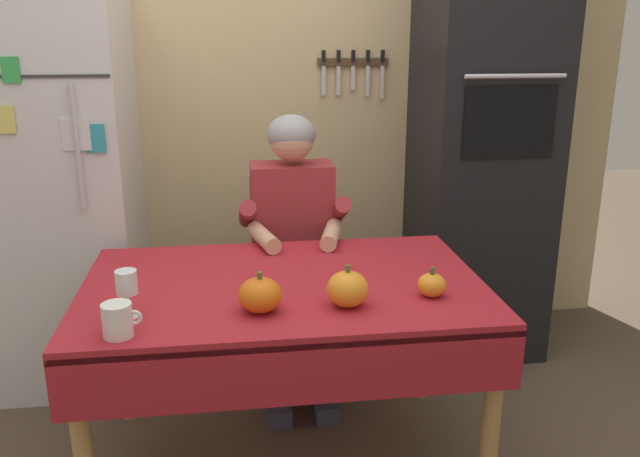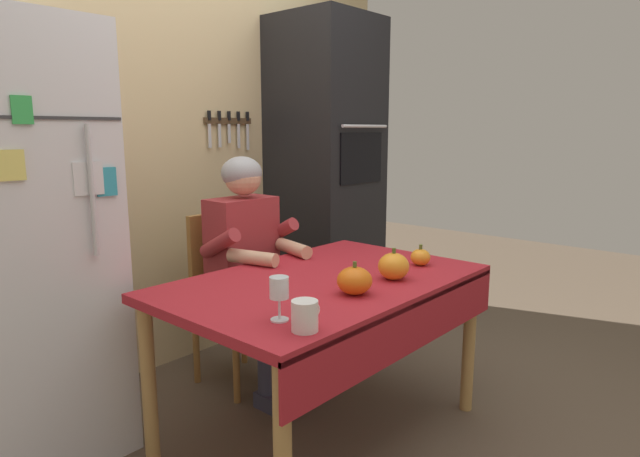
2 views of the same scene
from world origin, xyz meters
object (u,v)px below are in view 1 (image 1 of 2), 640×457
(chair_behind_person, at_px, (291,266))
(wine_glass, at_px, (127,285))
(dining_table, at_px, (284,306))
(coffee_mug, at_px, (118,320))
(pumpkin_small, at_px, (348,289))
(pumpkin_large, at_px, (432,285))
(wall_oven, at_px, (482,145))
(seated_person, at_px, (294,233))
(refrigerator, at_px, (57,189))
(pumpkin_medium, at_px, (260,295))

(chair_behind_person, bearing_deg, wine_glass, -120.37)
(dining_table, xyz_separation_m, chair_behind_person, (0.09, 0.79, -0.14))
(coffee_mug, distance_m, pumpkin_small, 0.70)
(wine_glass, distance_m, pumpkin_large, 0.98)
(pumpkin_small, bearing_deg, pumpkin_large, 8.11)
(coffee_mug, distance_m, wine_glass, 0.14)
(wall_oven, distance_m, wine_glass, 1.93)
(seated_person, xyz_separation_m, pumpkin_large, (0.38, -0.78, 0.04))
(dining_table, height_order, pumpkin_large, pumpkin_large)
(chair_behind_person, bearing_deg, pumpkin_small, -84.68)
(wall_oven, height_order, pumpkin_small, wall_oven)
(seated_person, distance_m, coffee_mug, 1.12)
(wall_oven, distance_m, seated_person, 1.06)
(chair_behind_person, relative_size, pumpkin_small, 6.70)
(chair_behind_person, relative_size, wine_glass, 6.06)
(wall_oven, bearing_deg, chair_behind_person, -172.26)
(seated_person, distance_m, pumpkin_small, 0.83)
(wall_oven, bearing_deg, dining_table, -138.69)
(wall_oven, height_order, dining_table, wall_oven)
(seated_person, bearing_deg, refrigerator, 165.01)
(pumpkin_large, bearing_deg, wall_oven, 62.45)
(chair_behind_person, xyz_separation_m, coffee_mug, (-0.60, -1.13, 0.28))
(pumpkin_large, xyz_separation_m, pumpkin_medium, (-0.57, -0.05, 0.02))
(wall_oven, bearing_deg, pumpkin_medium, -135.00)
(wall_oven, bearing_deg, wine_glass, -143.72)
(chair_behind_person, xyz_separation_m, seated_person, (-0.00, -0.19, 0.23))
(dining_table, xyz_separation_m, pumpkin_small, (0.19, -0.22, 0.14))
(seated_person, bearing_deg, pumpkin_small, -83.46)
(wall_oven, relative_size, dining_table, 1.50)
(dining_table, xyz_separation_m, pumpkin_large, (0.48, -0.17, 0.12))
(chair_behind_person, bearing_deg, pumpkin_medium, -100.35)
(refrigerator, xyz_separation_m, seated_person, (1.04, -0.28, -0.16))
(wall_oven, xyz_separation_m, chair_behind_person, (-0.96, -0.13, -0.54))
(wine_glass, relative_size, pumpkin_large, 1.51)
(wine_glass, xyz_separation_m, pumpkin_large, (0.97, 0.04, -0.07))
(chair_behind_person, distance_m, coffee_mug, 1.31)
(dining_table, height_order, coffee_mug, coffee_mug)
(pumpkin_small, bearing_deg, dining_table, 130.95)
(wall_oven, relative_size, chair_behind_person, 2.26)
(wall_oven, xyz_separation_m, coffee_mug, (-1.56, -1.26, -0.26))
(wall_oven, height_order, wine_glass, wall_oven)
(pumpkin_medium, height_order, pumpkin_small, pumpkin_small)
(wine_glass, height_order, pumpkin_large, wine_glass)
(wine_glass, xyz_separation_m, pumpkin_medium, (0.40, -0.01, -0.05))
(pumpkin_medium, bearing_deg, coffee_mug, -163.63)
(chair_behind_person, height_order, pumpkin_large, chair_behind_person)
(coffee_mug, height_order, pumpkin_large, same)
(wall_oven, relative_size, pumpkin_medium, 14.99)
(seated_person, relative_size, wine_glass, 8.12)
(wall_oven, xyz_separation_m, pumpkin_large, (-0.57, -1.10, -0.27))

